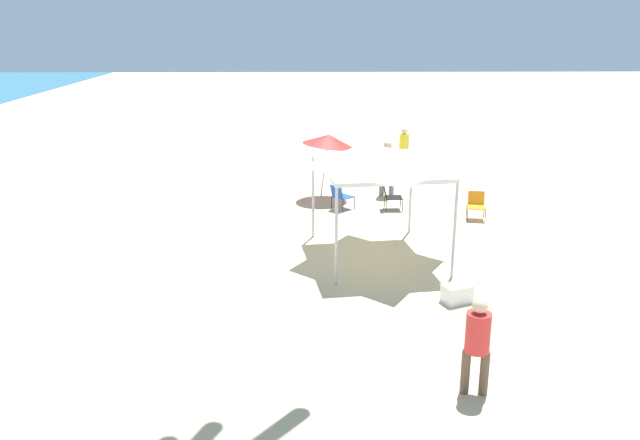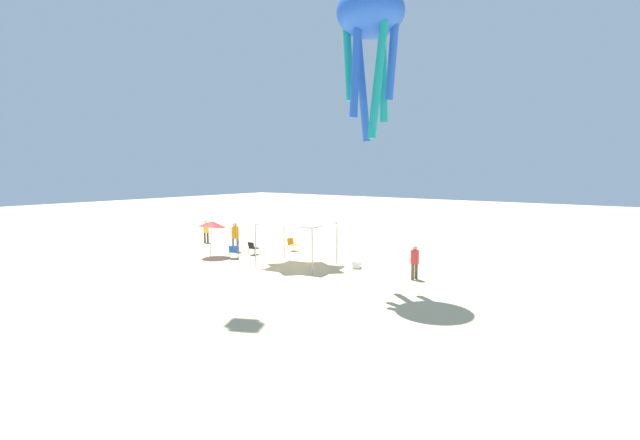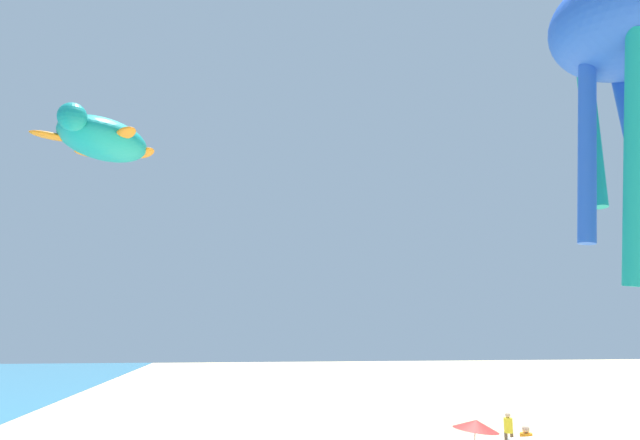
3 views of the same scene
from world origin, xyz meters
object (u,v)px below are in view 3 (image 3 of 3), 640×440
object	(u,v)px
kite_turtle_teal	(102,139)
kite_octopus_blue	(625,42)
person_near_umbrella	(508,428)
beach_umbrella	(476,425)

from	to	relation	value
kite_turtle_teal	kite_octopus_blue	world-z (taller)	kite_turtle_teal
person_near_umbrella	kite_turtle_teal	xyz separation A→B (m)	(4.64, 20.29, 14.65)
person_near_umbrella	kite_turtle_teal	world-z (taller)	kite_turtle_teal
person_near_umbrella	kite_octopus_blue	bearing A→B (deg)	-111.07
beach_umbrella	person_near_umbrella	distance (m)	5.70
person_near_umbrella	kite_octopus_blue	xyz separation A→B (m)	(-15.82, 3.97, 10.43)
beach_umbrella	kite_octopus_blue	bearing A→B (deg)	176.21
kite_octopus_blue	person_near_umbrella	bearing A→B (deg)	144.69
beach_umbrella	person_near_umbrella	size ratio (longest dim) A/B	1.38
person_near_umbrella	kite_octopus_blue	world-z (taller)	kite_octopus_blue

